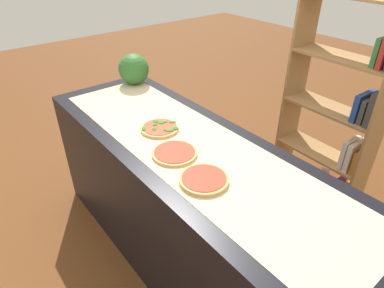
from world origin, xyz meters
TOP-DOWN VIEW (x-y plane):
  - ground_plane at (0.00, 0.00)m, footprint 12.00×12.00m
  - counter at (0.00, 0.00)m, footprint 2.30×0.74m
  - parchment_paper at (0.00, 0.00)m, footprint 2.09×0.58m
  - pizza_spinach_0 at (-0.27, -0.03)m, footprint 0.23×0.23m
  - pizza_plain_1 at (0.00, -0.12)m, footprint 0.24×0.24m
  - pizza_plain_2 at (0.27, -0.14)m, footprint 0.24×0.24m
  - watermelon at (-0.99, 0.23)m, footprint 0.23×0.23m
  - bookshelf at (0.20, 1.25)m, footprint 0.73×0.28m

SIDE VIEW (x-z plane):
  - ground_plane at x=0.00m, z-range 0.00..0.00m
  - counter at x=0.00m, z-range 0.00..0.90m
  - bookshelf at x=0.20m, z-range -0.09..1.49m
  - parchment_paper at x=0.00m, z-range 0.90..0.91m
  - pizza_plain_1 at x=0.00m, z-range 0.91..0.93m
  - pizza_spinach_0 at x=-0.27m, z-range 0.90..0.93m
  - pizza_plain_2 at x=0.27m, z-range 0.91..0.93m
  - watermelon at x=-0.99m, z-range 0.90..1.14m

